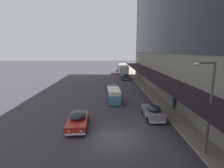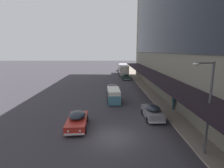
# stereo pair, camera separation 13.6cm
# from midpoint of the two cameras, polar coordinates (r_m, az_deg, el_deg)

# --- Properties ---
(ground) EXTENTS (240.00, 240.00, 0.00)m
(ground) POSITION_cam_midpoint_polar(r_m,az_deg,el_deg) (16.06, 0.87, -16.98)
(ground) COLOR #39353C
(transit_bus_kerbside_front) EXTENTS (2.88, 10.35, 3.17)m
(transit_bus_kerbside_front) POSITION_cam_midpoint_polar(r_m,az_deg,el_deg) (55.21, 3.76, 4.92)
(transit_bus_kerbside_front) COLOR beige
(transit_bus_kerbside_front) RESTS_ON ground
(sedan_trailing_near) EXTENTS (2.07, 4.57, 1.55)m
(sedan_trailing_near) POSITION_cam_midpoint_polar(r_m,az_deg,el_deg) (46.46, 4.53, 2.48)
(sedan_trailing_near) COLOR #1C3127
(sedan_trailing_near) RESTS_ON ground
(sedan_trailing_mid) EXTENTS (1.94, 4.29, 1.57)m
(sedan_trailing_mid) POSITION_cam_midpoint_polar(r_m,az_deg,el_deg) (20.26, 13.24, -8.82)
(sedan_trailing_mid) COLOR gray
(sedan_trailing_mid) RESTS_ON ground
(sedan_far_back) EXTENTS (1.98, 4.90, 1.56)m
(sedan_far_back) POSITION_cam_midpoint_polar(r_m,az_deg,el_deg) (65.46, 2.85, 4.92)
(sedan_far_back) COLOR navy
(sedan_far_back) RESTS_ON ground
(sedan_lead_mid) EXTENTS (2.16, 4.57, 1.54)m
(sedan_lead_mid) POSITION_cam_midpoint_polar(r_m,az_deg,el_deg) (17.90, -11.10, -11.47)
(sedan_lead_mid) COLOR #B02820
(sedan_lead_mid) RESTS_ON ground
(sedan_second_mid) EXTENTS (1.87, 4.55, 1.50)m
(sedan_second_mid) POSITION_cam_midpoint_polar(r_m,az_deg,el_deg) (31.62, 0.12, -1.49)
(sedan_second_mid) COLOR beige
(sedan_second_mid) RESTS_ON ground
(vw_van) EXTENTS (2.02, 4.61, 1.96)m
(vw_van) POSITION_cam_midpoint_polar(r_m,az_deg,el_deg) (25.87, 0.69, -3.48)
(vw_van) COLOR teal
(vw_van) RESTS_ON ground
(pedestrian_at_kerb) EXTENTS (0.33, 0.61, 1.86)m
(pedestrian_at_kerb) POSITION_cam_midpoint_polar(r_m,az_deg,el_deg) (23.50, 19.65, -5.40)
(pedestrian_at_kerb) COLOR #1A323C
(pedestrian_at_kerb) RESTS_ON sidewalk_kerb
(street_lamp) EXTENTS (1.50, 0.28, 6.65)m
(street_lamp) POSITION_cam_midpoint_polar(r_m,az_deg,el_deg) (13.73, 28.92, -5.13)
(street_lamp) COLOR #4C4C51
(street_lamp) RESTS_ON sidewalk_kerb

